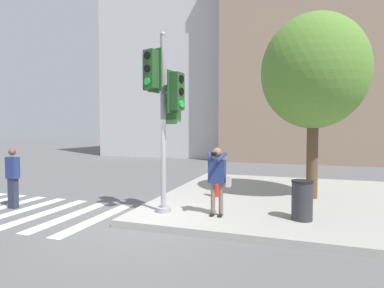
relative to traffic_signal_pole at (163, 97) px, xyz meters
name	(u,v)px	position (x,y,z in m)	size (l,w,h in m)	color
ground_plane	(141,223)	(-0.35, -0.54, -3.07)	(160.00, 160.00, 0.00)	#5B5B5E
sidewalk_corner	(294,199)	(3.15, 2.96, -2.99)	(8.00, 8.00, 0.16)	#9E9B96
crosswalk_stripes	(0,208)	(-4.86, -0.58, -3.06)	(6.98, 3.01, 0.01)	silver
traffic_signal_pole	(163,97)	(0.00, 0.00, 0.00)	(1.16, 1.15, 4.51)	#939399
person_photographer	(218,175)	(1.37, 0.11, -1.92)	(0.58, 0.54, 1.65)	black
pedestrian_distant	(13,176)	(-4.48, -0.47, -2.15)	(0.34, 0.20, 1.72)	#282D42
street_tree	(314,72)	(3.66, 2.90, 0.91)	(3.12, 3.12, 5.55)	brown
fire_hydrant	(216,185)	(0.84, 2.14, -2.54)	(0.21, 0.27, 0.73)	red
trash_bin	(302,200)	(3.31, 0.38, -2.45)	(0.49, 0.49, 0.92)	#2D2D33
building_left	(196,60)	(-6.00, 21.32, 6.06)	(14.47, 11.44, 18.23)	#BCBCC1
building_right	(330,60)	(5.89, 19.76, 4.87)	(15.88, 11.65, 15.86)	gray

